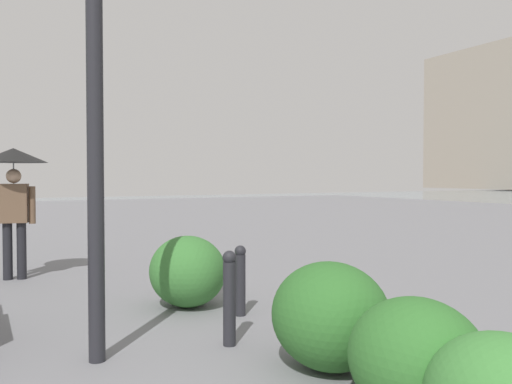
{
  "coord_description": "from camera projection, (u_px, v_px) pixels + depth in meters",
  "views": [
    {
      "loc": [
        -0.66,
        1.49,
        1.59
      ],
      "look_at": [
        9.92,
        -4.17,
        1.24
      ],
      "focal_mm": 36.56,
      "sensor_mm": 36.0,
      "label": 1
    }
  ],
  "objects": [
    {
      "name": "pedestrian",
      "position": [
        14.0,
        176.0,
        8.02
      ],
      "size": [
        1.0,
        1.0,
        2.03
      ],
      "color": "black",
      "rests_on": "ground"
    },
    {
      "name": "bollard_mid",
      "position": [
        240.0,
        279.0,
        5.94
      ],
      "size": [
        0.13,
        0.13,
        0.8
      ],
      "color": "#232328",
      "rests_on": "ground"
    },
    {
      "name": "shrub_low",
      "position": [
        416.0,
        359.0,
        3.39
      ],
      "size": [
        0.94,
        0.85,
        0.8
      ],
      "color": "#2D6628",
      "rests_on": "ground"
    },
    {
      "name": "building_highrise",
      "position": [
        502.0,
        121.0,
        73.73
      ],
      "size": [
        15.37,
        14.67,
        18.91
      ],
      "color": "#9E9384",
      "rests_on": "ground"
    },
    {
      "name": "bollard_near",
      "position": [
        229.0,
        296.0,
        4.89
      ],
      "size": [
        0.13,
        0.13,
        0.9
      ],
      "color": "#232328",
      "rests_on": "ground"
    },
    {
      "name": "lamppost",
      "position": [
        95.0,
        61.0,
        4.4
      ],
      "size": [
        0.98,
        0.28,
        3.83
      ],
      "color": "#232328",
      "rests_on": "ground"
    },
    {
      "name": "shrub_tall",
      "position": [
        188.0,
        271.0,
        6.36
      ],
      "size": [
        1.02,
        0.92,
        0.87
      ],
      "color": "#387533",
      "rests_on": "ground"
    },
    {
      "name": "shrub_wide",
      "position": [
        330.0,
        315.0,
        4.29
      ],
      "size": [
        1.04,
        0.94,
        0.89
      ],
      "color": "#2D6628",
      "rests_on": "ground"
    }
  ]
}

